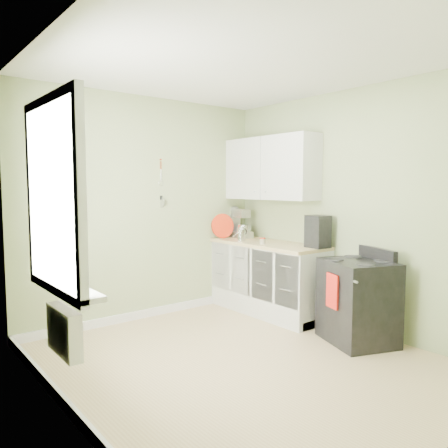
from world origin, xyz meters
TOP-DOWN VIEW (x-y plane):
  - floor at (0.00, 0.00)m, footprint 3.20×3.60m
  - ceiling at (0.00, 0.00)m, footprint 3.20×3.60m
  - wall_back at (0.00, 1.81)m, footprint 3.20×0.02m
  - wall_left at (-1.61, 0.00)m, footprint 0.02×3.60m
  - wall_right at (1.61, 0.00)m, footprint 0.02×3.60m
  - base_cabinets at (1.30, 1.00)m, footprint 0.60×1.60m
  - countertop at (1.29, 1.00)m, footprint 0.64×1.60m
  - upper_cabinets at (1.43, 1.10)m, footprint 0.35×1.40m
  - window at (-1.58, 0.30)m, footprint 0.06×1.14m
  - window_sill at (-1.51, 0.30)m, footprint 0.18×1.14m
  - radiator at (-1.54, 0.25)m, footprint 0.12×0.50m
  - wall_utensils at (0.20, 1.78)m, footprint 0.02×0.14m
  - stove at (1.28, -0.35)m, footprint 0.84×0.87m
  - stand_mixer at (1.38, 1.64)m, footprint 0.28×0.39m
  - kettle at (1.11, 1.31)m, footprint 0.19×0.11m
  - coffee_maker at (1.41, 0.30)m, footprint 0.23×0.25m
  - red_tray at (1.13, 1.72)m, footprint 0.34×0.13m
  - jar at (1.11, 0.91)m, footprint 0.07×0.07m
  - plant_a at (-1.50, 0.02)m, footprint 0.16×0.18m
  - plant_b at (-1.50, 0.35)m, footprint 0.18×0.20m
  - plant_c at (-1.50, 0.71)m, footprint 0.20×0.20m

SIDE VIEW (x-z plane):
  - floor at x=0.00m, z-range -0.02..0.00m
  - base_cabinets at x=1.30m, z-range 0.00..0.87m
  - stove at x=1.28m, z-range -0.05..0.92m
  - radiator at x=-1.54m, z-range 0.38..0.73m
  - window_sill at x=-1.51m, z-range 0.86..0.90m
  - countertop at x=1.29m, z-range 0.87..0.91m
  - jar at x=1.11m, z-range 0.91..0.99m
  - kettle at x=1.11m, z-range 0.91..1.10m
  - plant_c at x=-1.50m, z-range 0.90..1.17m
  - plant_a at x=-1.50m, z-range 0.90..1.18m
  - plant_b at x=-1.50m, z-range 0.90..1.20m
  - red_tray at x=1.13m, z-range 0.91..1.25m
  - coffee_maker at x=1.41m, z-range 0.90..1.28m
  - stand_mixer at x=1.38m, z-range 0.88..1.31m
  - wall_back at x=0.00m, z-range 0.00..2.70m
  - wall_left at x=-1.61m, z-range 0.00..2.70m
  - wall_right at x=1.61m, z-range 0.00..2.70m
  - window at x=-1.58m, z-range 0.83..2.27m
  - wall_utensils at x=0.20m, z-range 1.27..1.85m
  - upper_cabinets at x=1.43m, z-range 1.45..2.25m
  - ceiling at x=0.00m, z-range 2.70..2.72m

